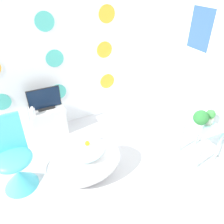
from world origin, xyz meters
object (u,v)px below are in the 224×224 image
at_px(tv, 45,100).
at_px(potted_plant_left, 201,118).
at_px(bathtub, 85,162).
at_px(potted_plant_right, 210,117).
at_px(chair, 17,168).
at_px(vase, 33,112).

bearing_deg(tv, potted_plant_left, -39.88).
distance_m(bathtub, potted_plant_right, 1.67).
bearing_deg(potted_plant_left, bathtub, 168.33).
bearing_deg(tv, bathtub, -79.13).
relative_size(chair, tv, 1.97).
height_order(vase, potted_plant_left, potted_plant_left).
height_order(bathtub, chair, chair).
bearing_deg(potted_plant_right, chair, 167.22).
bearing_deg(potted_plant_left, potted_plant_right, -0.11).
bearing_deg(vase, bathtub, -67.29).
xyz_separation_m(bathtub, vase, (-0.41, 0.97, 0.27)).
height_order(tv, vase, tv).
xyz_separation_m(vase, potted_plant_right, (2.01, -1.27, 0.10)).
xyz_separation_m(vase, potted_plant_left, (1.84, -1.27, 0.12)).
bearing_deg(vase, chair, -115.22).
xyz_separation_m(bathtub, potted_plant_right, (1.60, -0.30, 0.37)).
distance_m(bathtub, chair, 0.79).
relative_size(potted_plant_left, potted_plant_right, 1.15).
xyz_separation_m(chair, vase, (0.35, 0.73, 0.24)).
distance_m(chair, potted_plant_right, 2.44).
bearing_deg(chair, bathtub, -17.47).
xyz_separation_m(tv, potted_plant_right, (1.81, -1.38, 0.01)).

